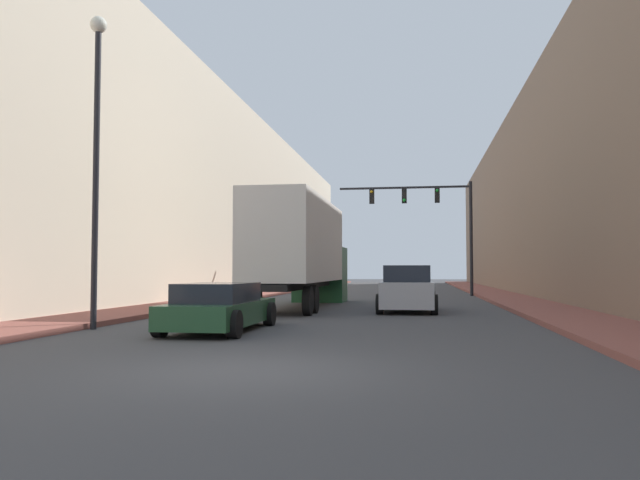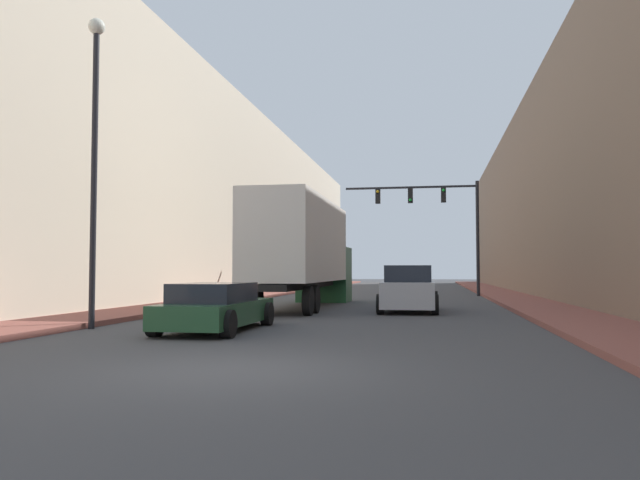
{
  "view_description": "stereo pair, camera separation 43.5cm",
  "coord_description": "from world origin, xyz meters",
  "px_view_note": "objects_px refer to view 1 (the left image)",
  "views": [
    {
      "loc": [
        2.59,
        -9.22,
        1.52
      ],
      "look_at": [
        -0.65,
        11.27,
        2.54
      ],
      "focal_mm": 35.0,
      "sensor_mm": 36.0,
      "label": 1
    },
    {
      "loc": [
        3.01,
        -9.15,
        1.52
      ],
      "look_at": [
        -0.65,
        11.27,
        2.54
      ],
      "focal_mm": 35.0,
      "sensor_mm": 36.0,
      "label": 2
    }
  ],
  "objects_px": {
    "suv_car": "(408,290)",
    "street_lamp": "(97,132)",
    "semi_truck": "(301,249)",
    "traffic_signal_gantry": "(435,214)",
    "sedan_car": "(220,307)"
  },
  "relations": [
    {
      "from": "semi_truck",
      "to": "traffic_signal_gantry",
      "type": "xyz_separation_m",
      "value": [
        5.75,
        13.2,
        2.58
      ]
    },
    {
      "from": "traffic_signal_gantry",
      "to": "street_lamp",
      "type": "xyz_separation_m",
      "value": [
        -9.34,
        -23.24,
        0.18
      ]
    },
    {
      "from": "semi_truck",
      "to": "suv_car",
      "type": "height_order",
      "value": "semi_truck"
    },
    {
      "from": "semi_truck",
      "to": "street_lamp",
      "type": "xyz_separation_m",
      "value": [
        -3.6,
        -10.04,
        2.76
      ]
    },
    {
      "from": "semi_truck",
      "to": "sedan_car",
      "type": "xyz_separation_m",
      "value": [
        -0.22,
        -9.96,
        -1.81
      ]
    },
    {
      "from": "semi_truck",
      "to": "street_lamp",
      "type": "relative_size",
      "value": 1.42
    },
    {
      "from": "suv_car",
      "to": "street_lamp",
      "type": "bearing_deg",
      "value": -133.3
    },
    {
      "from": "traffic_signal_gantry",
      "to": "street_lamp",
      "type": "bearing_deg",
      "value": -111.9
    },
    {
      "from": "suv_car",
      "to": "street_lamp",
      "type": "xyz_separation_m",
      "value": [
        -7.94,
        -8.42,
        4.35
      ]
    },
    {
      "from": "semi_truck",
      "to": "traffic_signal_gantry",
      "type": "relative_size",
      "value": 1.46
    },
    {
      "from": "semi_truck",
      "to": "sedan_car",
      "type": "relative_size",
      "value": 2.52
    },
    {
      "from": "suv_car",
      "to": "traffic_signal_gantry",
      "type": "bearing_deg",
      "value": 84.57
    },
    {
      "from": "sedan_car",
      "to": "suv_car",
      "type": "xyz_separation_m",
      "value": [
        4.56,
        8.34,
        0.22
      ]
    },
    {
      "from": "sedan_car",
      "to": "traffic_signal_gantry",
      "type": "distance_m",
      "value": 24.32
    },
    {
      "from": "semi_truck",
      "to": "street_lamp",
      "type": "bearing_deg",
      "value": -109.71
    }
  ]
}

